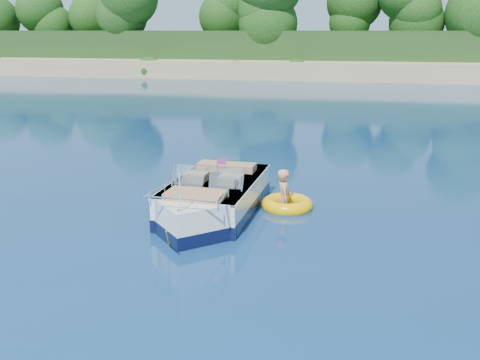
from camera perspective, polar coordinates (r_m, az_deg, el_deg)
The scene contains 6 objects.
ground at distance 11.73m, azimuth -9.54°, elevation -4.67°, with size 160.00×160.00×0.00m, color #091641.
shoreline at distance 74.17m, azimuth 8.79°, elevation 13.14°, with size 170.00×59.00×6.00m.
treeline at distance 51.42m, azimuth 7.55°, elevation 17.24°, with size 150.00×7.12×8.19m.
motorboat at distance 12.02m, azimuth -3.03°, elevation -2.29°, with size 1.99×5.13×1.71m.
tow_tube at distance 12.64m, azimuth 5.04°, elevation -2.61°, with size 1.30×1.30×0.32m.
boy at distance 12.74m, azimuth 4.67°, elevation -2.84°, with size 0.55×0.36×1.50m, color tan.
Camera 1 is at (4.10, -10.22, 4.04)m, focal length 40.00 mm.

